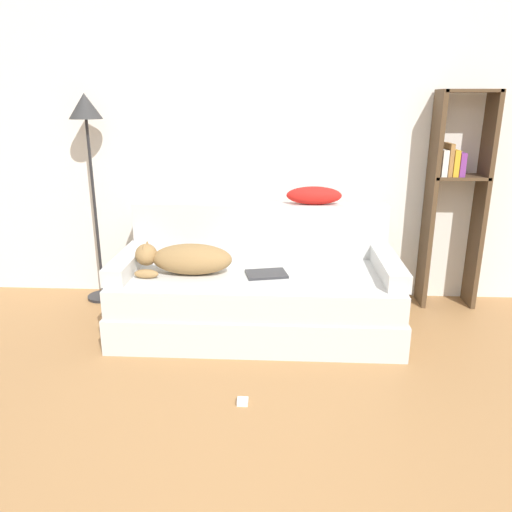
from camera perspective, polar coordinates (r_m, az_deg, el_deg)
The scene contains 11 objects.
wall_back at distance 4.21m, azimuth 1.48°, elevation 13.31°, with size 7.47×0.06×2.70m.
couch at distance 3.71m, azimuth 0.08°, elevation -5.18°, with size 2.04×0.96×0.46m.
couch_backrest at distance 3.96m, azimuth 0.40°, elevation 3.02°, with size 2.00×0.15×0.42m.
couch_arm_left at distance 3.77m, azimuth -14.38°, elevation -0.65°, with size 0.15×0.77×0.12m.
couch_arm_right at distance 3.68m, azimuth 14.92°, elevation -1.15°, with size 0.15×0.77×0.12m.
dog at distance 3.59m, azimuth -8.03°, elevation -0.32°, with size 0.69×0.27×0.23m.
laptop at distance 3.56m, azimuth 1.20°, elevation -2.06°, with size 0.32×0.26×0.02m.
throw_pillow at distance 3.90m, azimuth 6.65°, elevation 6.89°, with size 0.43×0.16×0.14m.
bookshelf at distance 4.30m, azimuth 21.85°, elevation 7.12°, with size 0.44×0.26×1.73m.
floor_lamp at distance 4.27m, azimuth -18.68°, elevation 12.99°, with size 0.27×0.27×1.70m.
power_adapter at distance 2.95m, azimuth -1.54°, elevation -16.30°, with size 0.06×0.06×0.03m.
Camera 1 is at (0.12, -1.21, 1.65)m, focal length 35.00 mm.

